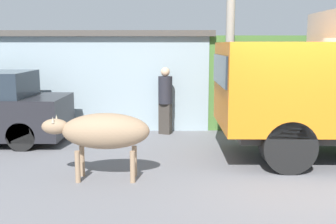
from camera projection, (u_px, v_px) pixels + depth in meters
ground_plane at (289, 174)px, 7.29m from camera, size 60.00×60.00×0.00m
hillside_embankment at (236, 77)px, 13.27m from camera, size 32.00×5.07×2.62m
building_backdrop at (104, 77)px, 11.93m from camera, size 6.44×2.70×2.75m
brown_cow at (103, 132)px, 6.87m from camera, size 1.89×0.63×1.20m
pedestrian_on_hill at (165, 98)px, 10.43m from camera, size 0.48×0.48×1.78m
utility_pole at (230, 30)px, 10.34m from camera, size 0.90×0.23×5.30m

